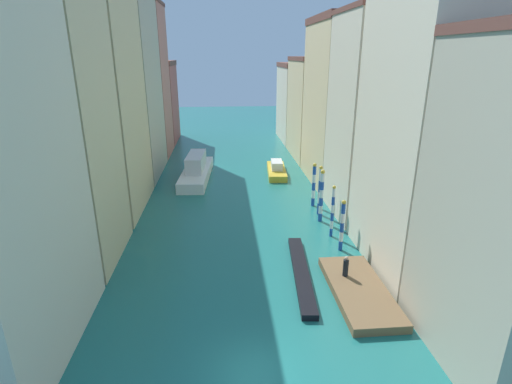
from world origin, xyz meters
TOP-DOWN VIEW (x-y plane):
  - ground_plane at (0.00, 24.50)m, footprint 154.00×154.00m
  - building_left_1 at (-13.08, 12.43)m, footprint 8.16×8.33m
  - building_left_2 at (-13.08, 22.61)m, footprint 8.16×11.23m
  - building_left_3 at (-13.08, 34.40)m, footprint 8.16×11.92m
  - building_left_4 at (-13.08, 44.82)m, footprint 8.16×8.52m
  - building_left_5 at (-13.08, 54.54)m, footprint 8.16×10.18m
  - building_right_1 at (13.08, 9.77)m, footprint 8.16×10.25m
  - building_right_2 at (13.08, 19.37)m, footprint 8.16×8.37m
  - building_right_3 at (13.08, 29.34)m, footprint 8.16×11.68m
  - building_right_4 at (13.08, 41.34)m, footprint 8.16×11.92m
  - building_right_5 at (13.08, 53.53)m, footprint 8.16×12.10m
  - waterfront_dock at (7.12, 5.91)m, footprint 3.32×7.84m
  - person_on_dock at (6.63, 7.31)m, footprint 0.36×0.36m
  - mooring_pole_0 at (7.67, 11.83)m, footprint 0.33×0.33m
  - mooring_pole_1 at (7.60, 14.30)m, footprint 0.28×0.28m
  - mooring_pole_2 at (7.44, 17.45)m, footprint 0.39×0.39m
  - mooring_pole_3 at (7.70, 19.10)m, footprint 0.33×0.33m
  - mooring_pole_4 at (7.65, 21.30)m, footprint 0.37×0.37m
  - vaporetto_white at (-4.48, 31.54)m, footprint 3.80×12.30m
  - gondola_black at (3.92, 8.46)m, footprint 1.86×9.92m
  - motorboat_0 at (5.50, 32.44)m, footprint 2.71×7.34m

SIDE VIEW (x-z plane):
  - ground_plane at x=0.00m, z-range 0.00..0.00m
  - gondola_black at x=3.92m, z-range 0.00..0.41m
  - waterfront_dock at x=7.12m, z-range 0.00..0.54m
  - motorboat_0 at x=5.50m, z-range -0.28..1.45m
  - vaporetto_white at x=-4.48m, z-range -0.43..2.60m
  - person_on_dock at x=6.63m, z-range 0.48..1.89m
  - mooring_pole_0 at x=7.67m, z-range 0.05..4.19m
  - mooring_pole_4 at x=7.65m, z-range 0.06..4.47m
  - mooring_pole_1 at x=7.60m, z-range 0.04..4.50m
  - mooring_pole_3 at x=7.70m, z-range 0.05..4.80m
  - mooring_pole_2 at x=7.44m, z-range 0.06..4.93m
  - building_right_5 at x=13.08m, z-range 0.01..13.07m
  - building_left_5 at x=-13.08m, z-range 0.02..13.42m
  - building_right_4 at x=13.08m, z-range 0.01..14.10m
  - building_right_2 at x=13.08m, z-range 0.01..18.10m
  - building_right_3 at x=13.08m, z-range 0.01..18.31m
  - building_left_1 at x=-13.08m, z-range 0.01..18.91m
  - building_right_1 at x=13.08m, z-range 0.01..20.27m
  - building_left_2 at x=-13.08m, z-range 0.01..21.26m
  - building_left_3 at x=-13.08m, z-range 0.01..21.30m
  - building_left_4 at x=-13.08m, z-range 0.01..21.34m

